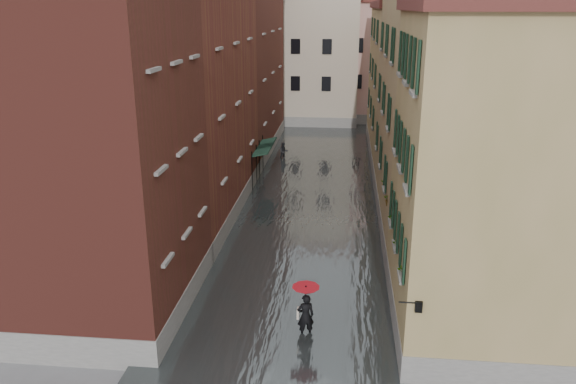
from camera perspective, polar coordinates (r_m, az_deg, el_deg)
The scene contains 16 objects.
ground at distance 24.41m, azimuth 0.60°, elevation -10.11°, with size 120.00×120.00×0.00m, color slate.
floodwater at distance 36.30m, azimuth 2.51°, elevation -0.19°, with size 10.00×60.00×0.20m, color #414748.
building_left_near at distance 21.95m, azimuth -18.42°, elevation 3.88°, with size 6.00×8.00×13.00m, color maroon.
building_left_mid at distance 32.12m, azimuth -10.49°, elevation 8.40°, with size 6.00×14.00×12.50m, color brown.
building_left_far at distance 46.47m, azimuth -5.36°, elevation 12.56°, with size 6.00×16.00×14.00m, color maroon.
building_right_near at distance 20.86m, azimuth 19.63°, elevation 0.88°, with size 6.00×8.00×11.50m, color olive.
building_right_mid at distance 31.21m, azimuth 15.28°, elevation 8.25°, with size 6.00×14.00×13.00m, color #97895C.
building_right_far at distance 46.02m, azimuth 12.37°, elevation 10.60°, with size 6.00×16.00×11.50m, color olive.
building_end_cream at distance 59.79m, azimuth 1.17°, elevation 13.43°, with size 12.00×9.00×13.00m, color #B9AA93.
building_end_pink at distance 61.76m, azimuth 9.89°, elevation 12.86°, with size 10.00×9.00×12.00m, color tan.
awning_near at distance 37.59m, azimuth -2.60°, elevation 4.23°, with size 1.09×3.23×2.80m.
awning_far at distance 39.24m, azimuth -2.24°, elevation 4.83°, with size 1.09×3.02×2.80m.
wall_lantern at distance 17.78m, azimuth 13.05°, elevation -11.19°, with size 0.71×0.22×0.35m.
window_planters at distance 23.61m, azimuth 10.80°, elevation -2.11°, with size 0.59×10.72×0.84m.
pedestrian_main at distance 20.80m, azimuth 1.80°, elevation -11.53°, with size 1.01×1.01×2.06m.
pedestrian_far at distance 44.30m, azimuth -0.44°, elevation 4.10°, with size 0.71×0.55×1.46m, color black.
Camera 1 is at (1.96, -21.37, 11.63)m, focal length 35.00 mm.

